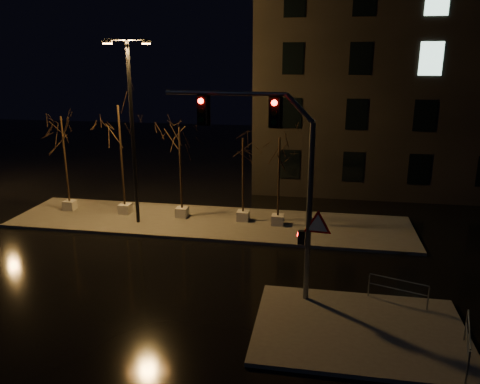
# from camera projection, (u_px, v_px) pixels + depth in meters

# --- Properties ---
(ground) EXTENTS (90.00, 90.00, 0.00)m
(ground) POSITION_uv_depth(u_px,v_px,m) (176.00, 270.00, 20.25)
(ground) COLOR black
(ground) RESTS_ON ground
(median) EXTENTS (22.00, 5.00, 0.15)m
(median) POSITION_uv_depth(u_px,v_px,m) (209.00, 222.00, 25.90)
(median) COLOR #4E4A45
(median) RESTS_ON ground
(sidewalk_corner) EXTENTS (7.00, 5.00, 0.15)m
(sidewalk_corner) POSITION_uv_depth(u_px,v_px,m) (359.00, 330.00, 15.67)
(sidewalk_corner) COLOR #4E4A45
(sidewalk_corner) RESTS_ON ground
(building) EXTENTS (25.00, 12.00, 15.00)m
(building) POSITION_uv_depth(u_px,v_px,m) (441.00, 78.00, 32.87)
(building) COLOR black
(building) RESTS_ON ground
(tree_0) EXTENTS (1.80, 1.80, 5.67)m
(tree_0) POSITION_uv_depth(u_px,v_px,m) (63.00, 138.00, 26.63)
(tree_0) COLOR #B5B1A9
(tree_0) RESTS_ON median
(tree_1) EXTENTS (1.80, 1.80, 6.38)m
(tree_1) POSITION_uv_depth(u_px,v_px,m) (119.00, 130.00, 25.83)
(tree_1) COLOR #B5B1A9
(tree_1) RESTS_ON median
(tree_2) EXTENTS (1.80, 1.80, 5.24)m
(tree_2) POSITION_uv_depth(u_px,v_px,m) (180.00, 148.00, 25.47)
(tree_2) COLOR #B5B1A9
(tree_2) RESTS_ON median
(tree_3) EXTENTS (1.80, 1.80, 4.75)m
(tree_3) POSITION_uv_depth(u_px,v_px,m) (243.00, 157.00, 24.95)
(tree_3) COLOR #B5B1A9
(tree_3) RESTS_ON median
(tree_4) EXTENTS (1.80, 1.80, 4.89)m
(tree_4) POSITION_uv_depth(u_px,v_px,m) (279.00, 157.00, 24.29)
(tree_4) COLOR #B5B1A9
(tree_4) RESTS_ON median
(traffic_signal_mast) EXTENTS (6.20, 0.70, 7.59)m
(traffic_signal_mast) POSITION_uv_depth(u_px,v_px,m) (276.00, 167.00, 16.53)
(traffic_signal_mast) COLOR #5B5F63
(traffic_signal_mast) RESTS_ON sidewalk_corner
(streetlight_main) EXTENTS (2.37, 0.93, 9.61)m
(streetlight_main) POSITION_uv_depth(u_px,v_px,m) (132.00, 121.00, 24.20)
(streetlight_main) COLOR black
(streetlight_main) RESTS_ON median
(guard_rail_a) EXTENTS (2.05, 0.73, 0.93)m
(guard_rail_a) POSITION_uv_depth(u_px,v_px,m) (398.00, 287.00, 17.12)
(guard_rail_a) COLOR #5B5F63
(guard_rail_a) RESTS_ON sidewalk_corner
(guard_rail_b) EXTENTS (0.60, 2.25, 1.10)m
(guard_rail_b) POSITION_uv_depth(u_px,v_px,m) (468.00, 339.00, 13.80)
(guard_rail_b) COLOR #5B5F63
(guard_rail_b) RESTS_ON sidewalk_corner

